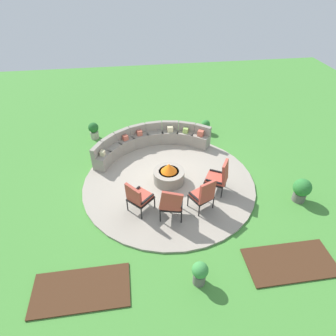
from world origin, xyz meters
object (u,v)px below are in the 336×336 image
at_px(lounge_chair_front_right, 171,203).
at_px(lounge_chair_back_left, 203,194).
at_px(potted_plant_0, 206,126).
at_px(curved_stone_bench, 150,141).
at_px(potted_plant_3, 94,130).
at_px(fire_pit, 169,175).
at_px(potted_plant_1, 200,273).
at_px(lounge_chair_back_right, 219,177).
at_px(potted_plant_2, 302,189).
at_px(lounge_chair_front_left, 138,197).

bearing_deg(lounge_chair_front_right, lounge_chair_back_left, 24.66).
xyz_separation_m(lounge_chair_back_left, potted_plant_0, (1.19, 4.35, -0.32)).
bearing_deg(potted_plant_0, curved_stone_bench, -157.58).
distance_m(curved_stone_bench, potted_plant_3, 2.43).
relative_size(fire_pit, potted_plant_0, 1.81).
distance_m(lounge_chair_front_right, potted_plant_0, 5.04).
height_order(potted_plant_0, potted_plant_1, potted_plant_1).
bearing_deg(lounge_chair_back_left, potted_plant_0, 46.97).
bearing_deg(lounge_chair_back_right, curved_stone_bench, 64.48).
height_order(lounge_chair_back_left, potted_plant_2, lounge_chair_back_left).
height_order(lounge_chair_front_right, potted_plant_0, lounge_chair_front_right).
distance_m(lounge_chair_back_left, lounge_chair_back_right, 0.95).
xyz_separation_m(fire_pit, lounge_chair_back_left, (0.78, -1.36, 0.29)).
bearing_deg(fire_pit, potted_plant_2, -19.92).
bearing_deg(lounge_chair_back_left, fire_pit, 91.93).
relative_size(potted_plant_0, potted_plant_1, 0.84).
bearing_deg(potted_plant_1, lounge_chair_front_left, 116.65).
bearing_deg(potted_plant_3, curved_stone_bench, -29.09).
xyz_separation_m(curved_stone_bench, potted_plant_0, (2.38, 0.98, -0.09)).
bearing_deg(fire_pit, potted_plant_1, -87.35).
xyz_separation_m(lounge_chair_front_left, potted_plant_2, (4.81, -0.19, -0.18)).
distance_m(fire_pit, curved_stone_bench, 2.05).
height_order(curved_stone_bench, lounge_chair_front_right, lounge_chair_front_right).
distance_m(lounge_chair_back_left, potted_plant_0, 4.52).
height_order(lounge_chair_back_right, potted_plant_2, lounge_chair_back_right).
bearing_deg(lounge_chair_front_left, potted_plant_3, 155.39).
height_order(lounge_chair_front_left, potted_plant_3, lounge_chair_front_left).
distance_m(fire_pit, potted_plant_1, 3.59).
relative_size(lounge_chair_front_left, lounge_chair_back_right, 0.95).
bearing_deg(lounge_chair_front_left, lounge_chair_front_right, 22.74).
relative_size(fire_pit, lounge_chair_front_right, 0.91).
relative_size(lounge_chair_front_right, potted_plant_1, 1.67).
relative_size(curved_stone_bench, potted_plant_3, 6.47).
bearing_deg(potted_plant_2, fire_pit, 160.08).
distance_m(fire_pit, potted_plant_2, 4.01).
distance_m(lounge_chair_front_right, potted_plant_2, 3.94).
height_order(fire_pit, lounge_chair_back_left, lounge_chair_back_left).
xyz_separation_m(lounge_chair_front_right, potted_plant_2, (3.93, 0.20, -0.19)).
height_order(lounge_chair_front_left, potted_plant_1, lounge_chair_front_left).
bearing_deg(potted_plant_1, potted_plant_3, 111.80).
bearing_deg(lounge_chair_front_left, potted_plant_2, 44.20).
relative_size(potted_plant_1, potted_plant_3, 0.98).
bearing_deg(curved_stone_bench, potted_plant_0, 22.42).
xyz_separation_m(lounge_chair_front_left, lounge_chair_front_right, (0.87, -0.38, 0.01)).
bearing_deg(fire_pit, lounge_chair_back_right, -25.09).
relative_size(lounge_chair_front_right, lounge_chair_back_left, 1.02).
xyz_separation_m(fire_pit, potted_plant_2, (3.77, -1.37, 0.10)).
distance_m(lounge_chair_front_right, lounge_chair_back_left, 0.96).
distance_m(lounge_chair_front_right, potted_plant_1, 2.06).
bearing_deg(curved_stone_bench, fire_pit, -78.22).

